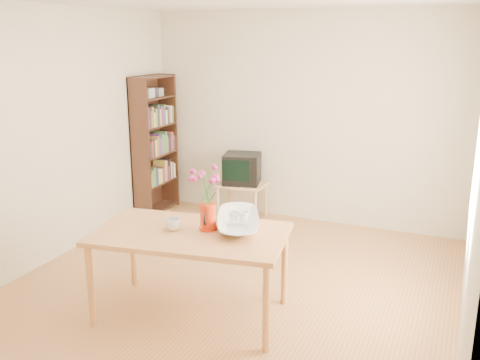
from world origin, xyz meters
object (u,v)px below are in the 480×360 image
at_px(table, 191,240).
at_px(bowl, 238,198).
at_px(mug, 173,225).
at_px(pitcher, 208,218).
at_px(television, 242,168).

height_order(table, bowl, bowl).
bearing_deg(mug, pitcher, 154.84).
xyz_separation_m(table, bowl, (0.31, 0.27, 0.32)).
bearing_deg(bowl, table, -138.65).
height_order(mug, television, mug).
xyz_separation_m(pitcher, television, (-0.71, 2.36, -0.20)).
relative_size(pitcher, bowl, 0.43).
distance_m(table, mug, 0.19).
bearing_deg(pitcher, mug, -166.68).
bearing_deg(television, pitcher, -86.50).
xyz_separation_m(bowl, television, (-0.91, 2.21, -0.34)).
distance_m(bowl, television, 2.41).
relative_size(table, television, 3.22).
height_order(pitcher, mug, pitcher).
height_order(pitcher, bowl, bowl).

